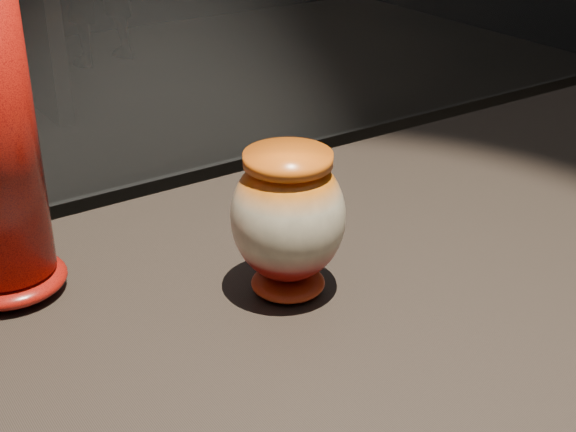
{
  "coord_description": "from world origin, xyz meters",
  "views": [
    {
      "loc": [
        -0.53,
        -0.63,
        1.41
      ],
      "look_at": [
        -0.07,
        0.05,
        1.0
      ],
      "focal_mm": 50.0,
      "sensor_mm": 36.0,
      "label": 1
    }
  ],
  "objects": [
    {
      "name": "main_vase",
      "position": [
        -0.07,
        0.05,
        1.0
      ],
      "size": [
        0.15,
        0.15,
        0.18
      ],
      "rotation": [
        0.0,
        0.0,
        -0.14
      ],
      "color": "maroon",
      "rests_on": "display_plinth"
    }
  ]
}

